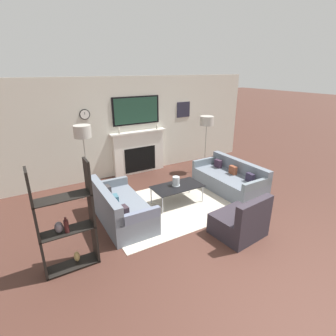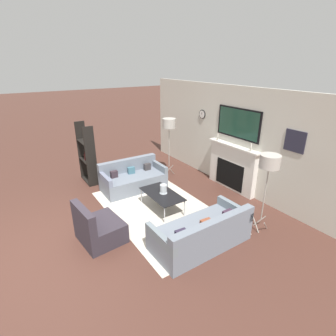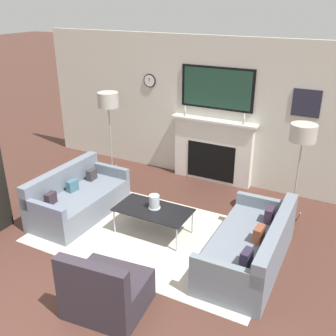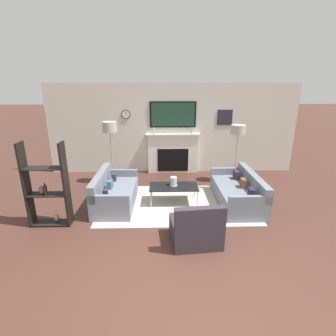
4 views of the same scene
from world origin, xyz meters
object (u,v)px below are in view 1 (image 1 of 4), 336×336
at_px(armchair, 240,223).
at_px(coffee_table, 177,187).
at_px(couch_left, 120,209).
at_px(couch_right, 230,180).
at_px(shelf_unit, 66,224).
at_px(floor_lamp_right, 207,122).
at_px(floor_lamp_left, 82,133).
at_px(hurricane_candle, 176,182).

relative_size(armchair, coffee_table, 0.81).
xyz_separation_m(couch_left, couch_right, (2.90, 0.00, -0.01)).
distance_m(coffee_table, shelf_unit, 2.70).
height_order(floor_lamp_right, shelf_unit, shelf_unit).
bearing_deg(floor_lamp_right, armchair, -116.62).
distance_m(armchair, coffee_table, 1.68).
bearing_deg(couch_right, floor_lamp_left, 156.85).
relative_size(couch_left, coffee_table, 1.50).
height_order(armchair, shelf_unit, shelf_unit).
distance_m(armchair, floor_lamp_left, 3.76).
bearing_deg(hurricane_candle, couch_right, -4.28).
bearing_deg(shelf_unit, floor_lamp_left, 68.82).
distance_m(couch_left, floor_lamp_right, 3.65).
relative_size(couch_right, floor_lamp_right, 1.14).
bearing_deg(floor_lamp_left, armchair, -56.07).
distance_m(couch_right, floor_lamp_left, 3.68).
bearing_deg(armchair, shelf_unit, 165.82).
relative_size(couch_right, shelf_unit, 1.11).
distance_m(hurricane_candle, floor_lamp_left, 2.32).
bearing_deg(coffee_table, armchair, -78.97).
bearing_deg(floor_lamp_right, floor_lamp_left, 180.00).
xyz_separation_m(coffee_table, floor_lamp_left, (-1.65, 1.28, 1.18)).
bearing_deg(floor_lamp_left, couch_left, -79.01).
height_order(couch_right, armchair, armchair).
relative_size(couch_left, shelf_unit, 1.00).
height_order(couch_right, floor_lamp_right, floor_lamp_right).
relative_size(coffee_table, shelf_unit, 0.67).
height_order(couch_left, floor_lamp_left, floor_lamp_left).
bearing_deg(floor_lamp_left, shelf_unit, -111.18).
bearing_deg(shelf_unit, coffee_table, 20.30).
bearing_deg(armchair, floor_lamp_left, 123.93).
bearing_deg(hurricane_candle, coffee_table, -84.73).
xyz_separation_m(coffee_table, shelf_unit, (-2.50, -0.93, 0.38)).
bearing_deg(couch_left, shelf_unit, -142.59).
relative_size(hurricane_candle, shelf_unit, 0.12).
xyz_separation_m(hurricane_candle, floor_lamp_right, (1.79, 1.24, 0.97)).
bearing_deg(shelf_unit, floor_lamp_right, 27.26).
height_order(floor_lamp_left, shelf_unit, floor_lamp_left).
relative_size(coffee_table, floor_lamp_right, 0.69).
height_order(couch_left, floor_lamp_right, floor_lamp_right).
distance_m(couch_left, shelf_unit, 1.50).
height_order(couch_left, shelf_unit, shelf_unit).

